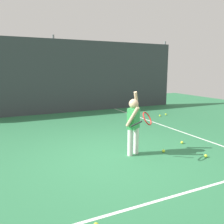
{
  "coord_description": "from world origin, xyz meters",
  "views": [
    {
      "loc": [
        -2.03,
        -4.15,
        1.82
      ],
      "look_at": [
        0.22,
        0.61,
        0.85
      ],
      "focal_mm": 37.72,
      "sensor_mm": 36.0,
      "label": 1
    }
  ],
  "objects_px": {
    "tennis_ball_3": "(160,116)",
    "tennis_ball_4": "(206,156)",
    "tennis_player": "(134,122)",
    "tennis_ball_5": "(164,151)",
    "tennis_ball_1": "(166,114)",
    "tennis_ball_0": "(182,142)"
  },
  "relations": [
    {
      "from": "tennis_ball_5",
      "to": "tennis_ball_3",
      "type": "bearing_deg",
      "value": 54.41
    },
    {
      "from": "tennis_player",
      "to": "tennis_ball_0",
      "type": "relative_size",
      "value": 20.46
    },
    {
      "from": "tennis_ball_1",
      "to": "tennis_ball_3",
      "type": "distance_m",
      "value": 0.37
    },
    {
      "from": "tennis_ball_1",
      "to": "tennis_player",
      "type": "bearing_deg",
      "value": -136.39
    },
    {
      "from": "tennis_player",
      "to": "tennis_ball_4",
      "type": "height_order",
      "value": "tennis_player"
    },
    {
      "from": "tennis_player",
      "to": "tennis_ball_3",
      "type": "distance_m",
      "value": 4.41
    },
    {
      "from": "tennis_ball_3",
      "to": "tennis_ball_0",
      "type": "bearing_deg",
      "value": -117.57
    },
    {
      "from": "tennis_ball_0",
      "to": "tennis_ball_4",
      "type": "relative_size",
      "value": 1.0
    },
    {
      "from": "tennis_ball_3",
      "to": "tennis_ball_4",
      "type": "xyz_separation_m",
      "value": [
        -1.74,
        -3.91,
        0.0
      ]
    },
    {
      "from": "tennis_ball_5",
      "to": "tennis_ball_1",
      "type": "bearing_deg",
      "value": 51.32
    },
    {
      "from": "tennis_player",
      "to": "tennis_ball_5",
      "type": "relative_size",
      "value": 20.46
    },
    {
      "from": "tennis_player",
      "to": "tennis_ball_4",
      "type": "relative_size",
      "value": 20.46
    },
    {
      "from": "tennis_player",
      "to": "tennis_ball_1",
      "type": "distance_m",
      "value": 4.72
    },
    {
      "from": "tennis_ball_4",
      "to": "tennis_ball_3",
      "type": "bearing_deg",
      "value": 65.97
    },
    {
      "from": "tennis_ball_4",
      "to": "tennis_player",
      "type": "bearing_deg",
      "value": 148.74
    },
    {
      "from": "tennis_ball_3",
      "to": "tennis_ball_4",
      "type": "relative_size",
      "value": 1.0
    },
    {
      "from": "tennis_ball_1",
      "to": "tennis_ball_3",
      "type": "relative_size",
      "value": 1.0
    },
    {
      "from": "tennis_ball_4",
      "to": "tennis_ball_1",
      "type": "bearing_deg",
      "value": 62.33
    },
    {
      "from": "tennis_ball_3",
      "to": "tennis_ball_5",
      "type": "xyz_separation_m",
      "value": [
        -2.35,
        -3.29,
        0.0
      ]
    },
    {
      "from": "tennis_ball_3",
      "to": "tennis_ball_5",
      "type": "relative_size",
      "value": 1.0
    },
    {
      "from": "tennis_ball_4",
      "to": "tennis_ball_5",
      "type": "distance_m",
      "value": 0.87
    },
    {
      "from": "tennis_ball_0",
      "to": "tennis_ball_3",
      "type": "distance_m",
      "value": 3.37
    }
  ]
}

